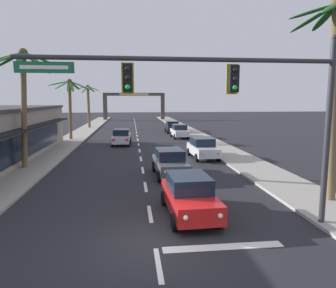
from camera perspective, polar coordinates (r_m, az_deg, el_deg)
name	(u,v)px	position (r m, az deg, el deg)	size (l,w,h in m)	color
ground_plane	(155,242)	(11.05, -2.44, -17.49)	(220.00, 220.00, 0.00)	#232328
sidewalk_right	(218,147)	(31.48, 9.07, -0.59)	(3.20, 110.00, 0.14)	#9E998E
sidewalk_left	(56,150)	(31.13, -19.78, -1.07)	(3.20, 110.00, 0.14)	#9E998E
lane_markings	(144,149)	(30.55, -4.45, -0.90)	(4.28, 88.84, 0.01)	silver
traffic_signal_mast	(237,95)	(11.28, 12.53, 8.72)	(11.03, 0.41, 7.06)	#2D2D33
sedan_lead_at_stop_bar	(189,195)	(13.12, 3.89, -9.29)	(2.07, 4.50, 1.68)	red
sedan_third_in_queue	(170,162)	(19.69, 0.35, -3.38)	(2.08, 4.50, 1.68)	#4C515B
sedan_oncoming_far	(122,137)	(33.61, -8.49, 1.32)	(2.07, 4.50, 1.68)	silver
sedan_parked_nearest_kerb	(172,127)	(45.55, 0.80, 3.17)	(1.95, 4.45, 1.68)	black
sedan_parked_mid_kerb	(180,131)	(39.40, 2.13, 2.39)	(2.04, 4.49, 1.68)	silver
sedan_parked_far_kerb	(203,148)	(25.78, 6.35, -0.69)	(2.08, 4.50, 1.68)	silver
palm_left_second	(24,82)	(23.34, -24.86, 10.23)	(4.33, 4.21, 8.15)	brown
palm_left_third	(70,97)	(38.64, -17.52, 8.20)	(4.77, 4.38, 7.18)	brown
palm_left_farthest	(88,100)	(54.16, -14.38, 7.84)	(3.88, 3.53, 7.23)	brown
palm_right_nearest	(335,69)	(15.99, 28.18, 12.01)	(3.97, 3.97, 9.11)	brown
town_gateway_arch	(134,102)	(74.70, -6.21, 7.57)	(14.42, 0.90, 6.38)	#423D38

